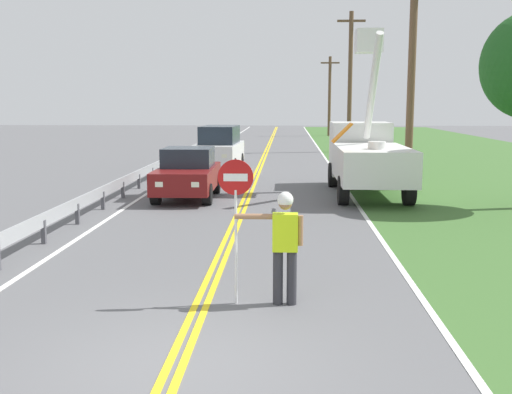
{
  "coord_description": "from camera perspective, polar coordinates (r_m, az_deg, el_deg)",
  "views": [
    {
      "loc": [
        1.35,
        -7.09,
        3.21
      ],
      "look_at": [
        0.7,
        5.91,
        1.2
      ],
      "focal_mm": 43.09,
      "sensor_mm": 36.0,
      "label": 1
    }
  ],
  "objects": [
    {
      "name": "centerline_yellow_left",
      "position": [
        27.32,
        -0.17,
        2.03
      ],
      "size": [
        0.11,
        110.0,
        0.01
      ],
      "primitive_type": "cube",
      "color": "yellow",
      "rests_on": "ground"
    },
    {
      "name": "utility_pole_mid",
      "position": [
        40.89,
        8.72,
        10.71
      ],
      "size": [
        1.8,
        0.28,
        8.97
      ],
      "color": "brown",
      "rests_on": "ground"
    },
    {
      "name": "edge_line_left",
      "position": [
        27.73,
        -7.44,
        2.06
      ],
      "size": [
        0.12,
        110.0,
        0.01
      ],
      "primitive_type": "cube",
      "color": "silver",
      "rests_on": "ground"
    },
    {
      "name": "utility_bucket_truck",
      "position": [
        22.1,
        10.2,
        3.99
      ],
      "size": [
        2.67,
        6.82,
        5.72
      ],
      "color": "silver",
      "rests_on": "ground"
    },
    {
      "name": "stop_sign_paddle",
      "position": [
        9.64,
        -1.9,
        -0.18
      ],
      "size": [
        0.56,
        0.04,
        2.33
      ],
      "color": "silver",
      "rests_on": "ground"
    },
    {
      "name": "oncoming_suv_second",
      "position": [
        29.74,
        -3.38,
        4.61
      ],
      "size": [
        2.08,
        4.68,
        2.1
      ],
      "color": "silver",
      "rests_on": "ground"
    },
    {
      "name": "guardrail_left_shoulder",
      "position": [
        22.37,
        -11.53,
        1.69
      ],
      "size": [
        0.1,
        32.0,
        0.71
      ],
      "color": "#9EA0A3",
      "rests_on": "ground"
    },
    {
      "name": "utility_pole_far",
      "position": [
        60.46,
        6.84,
        9.42
      ],
      "size": [
        1.8,
        0.28,
        7.57
      ],
      "color": "brown",
      "rests_on": "ground"
    },
    {
      "name": "oncoming_sedan_nearest",
      "position": [
        20.79,
        -6.37,
        2.15
      ],
      "size": [
        1.95,
        4.12,
        1.7
      ],
      "color": "maroon",
      "rests_on": "ground"
    },
    {
      "name": "utility_pole_near",
      "position": [
        23.45,
        14.23,
        10.91
      ],
      "size": [
        1.8,
        0.28,
        8.02
      ],
      "color": "brown",
      "rests_on": "ground"
    },
    {
      "name": "ground_plane",
      "position": [
        7.9,
        -7.5,
        -15.26
      ],
      "size": [
        160.0,
        160.0,
        0.0
      ],
      "primitive_type": "plane",
      "color": "#5B5B5E"
    },
    {
      "name": "flagger_worker",
      "position": [
        9.74,
        2.65,
        -4.06
      ],
      "size": [
        1.09,
        0.25,
        1.83
      ],
      "color": "#2D2D33",
      "rests_on": "ground"
    },
    {
      "name": "edge_line_right",
      "position": [
        27.37,
        7.57,
        1.97
      ],
      "size": [
        0.12,
        110.0,
        0.01
      ],
      "primitive_type": "cube",
      "color": "silver",
      "rests_on": "ground"
    },
    {
      "name": "centerline_yellow_right",
      "position": [
        27.31,
        0.2,
        2.03
      ],
      "size": [
        0.11,
        110.0,
        0.01
      ],
      "primitive_type": "cube",
      "color": "yellow",
      "rests_on": "ground"
    }
  ]
}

